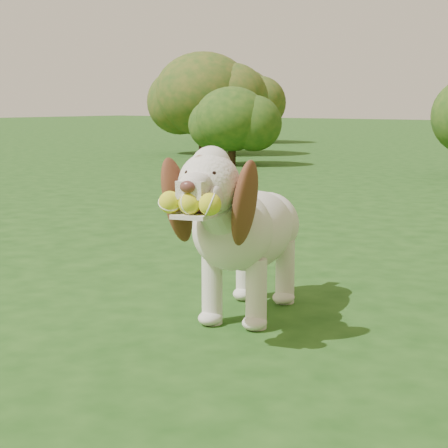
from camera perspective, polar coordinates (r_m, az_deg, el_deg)
The scene contains 5 objects.
ground at distance 3.35m, azimuth -3.71°, elevation -8.35°, with size 80.00×80.00×0.00m, color #194112.
dog at distance 3.47m, azimuth 1.50°, elevation -0.11°, with size 0.67×1.27×0.84m.
shrub_a at distance 12.17m, azimuth 0.61°, elevation 8.00°, with size 1.22×1.22×1.27m.
shrub_e at distance 14.70m, azimuth -1.57°, elevation 9.85°, with size 1.91×1.91×1.98m.
shrub_g at distance 19.04m, azimuth 1.11°, elevation 9.52°, with size 1.81×1.81×1.87m.
Camera 1 is at (2.08, -2.42, 1.01)m, focal length 60.00 mm.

